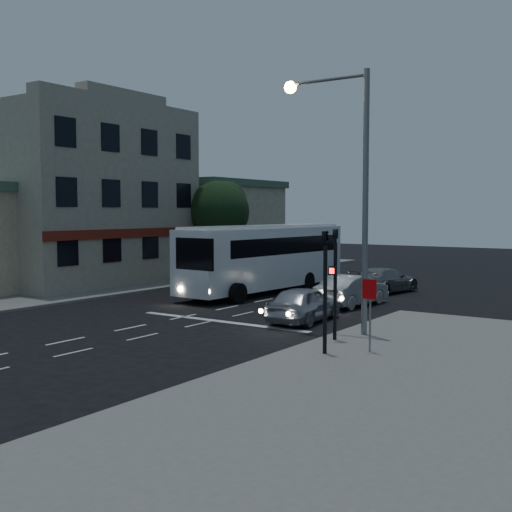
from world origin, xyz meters
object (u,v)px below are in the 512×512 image
Objects in this scene: traffic_signal_side at (325,277)px; streetlight at (348,171)px; car_sedan_a at (352,290)px; street_tree at (219,209)px; regulatory_sign at (370,303)px; car_suv at (304,304)px; tour_bus at (265,256)px; car_sedan_b at (385,280)px; traffic_signal_main at (335,270)px.

streetlight is at bearing 105.70° from traffic_signal_side.
street_tree is at bearing -22.80° from car_sedan_a.
car_sedan_a is 1.99× the size of regulatory_sign.
car_suv is 0.96× the size of car_sedan_a.
tour_bus is at bearing 130.30° from traffic_signal_side.
car_suv is 6.40m from traffic_signal_side.
tour_bus reaches higher than car_sedan_a.
tour_bus is 15.25m from regulatory_sign.
streetlight is at bearing -39.72° from tour_bus.
car_suv is 10.25m from car_sedan_b.
tour_bus is at bearing -51.53° from car_suv.
car_sedan_a is 0.94× the size of car_sedan_b.
traffic_signal_main is at bearing 109.49° from traffic_signal_side.
traffic_signal_side reaches higher than regulatory_sign.
car_suv is at bearing -43.67° from tour_bus.
car_suv is 5.90m from streetlight.
tour_bus is at bearing -34.63° from street_tree.
traffic_signal_main is (3.20, -7.94, 1.70)m from car_sedan_a.
streetlight is (8.92, -8.24, 3.78)m from tour_bus.
street_tree is at bearing -45.88° from car_suv.
car_sedan_a is at bearing 111.97° from traffic_signal_main.
car_suv is 6.19m from regulatory_sign.
streetlight is (3.60, -11.80, 5.05)m from car_sedan_b.
traffic_signal_main is at bearing -43.47° from tour_bus.
street_tree is (-15.81, 14.25, 2.08)m from traffic_signal_main.
tour_bus is 6.34m from car_sedan_a.
car_sedan_b is at bearing -79.17° from car_sedan_a.
regulatory_sign is 23.40m from street_tree.
regulatory_sign reaches higher than car_suv.
streetlight is (2.95, -6.52, 5.01)m from car_sedan_a.
regulatory_sign is at bearing 133.97° from car_suv.
streetlight reaches higher than street_tree.
car_suv is 1.03× the size of traffic_signal_main.
traffic_signal_main is at bearing 129.10° from car_suv.
traffic_signal_side is 1.86× the size of regulatory_sign.
car_sedan_b is at bearing -4.88° from street_tree.
car_sedan_a is at bearing 118.70° from regulatory_sign.
street_tree is at bearing 148.39° from tour_bus.
street_tree is at bearing 137.97° from traffic_signal_main.
streetlight is at bearing 118.11° from car_sedan_a.
car_sedan_a reaches higher than car_sedan_b.
car_sedan_a is at bearing -13.09° from tour_bus.
traffic_signal_side reaches higher than car_sedan_b.
street_tree is at bearing 3.09° from car_sedan_b.
streetlight is 20.19m from street_tree.
car_sedan_b is 13.34m from streetlight.
regulatory_sign is (4.61, -4.04, 0.88)m from car_suv.
car_sedan_b is (5.32, 3.56, -1.27)m from tour_bus.
tour_bus is 8.45m from street_tree.
traffic_signal_main is at bearing -79.80° from streetlight.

